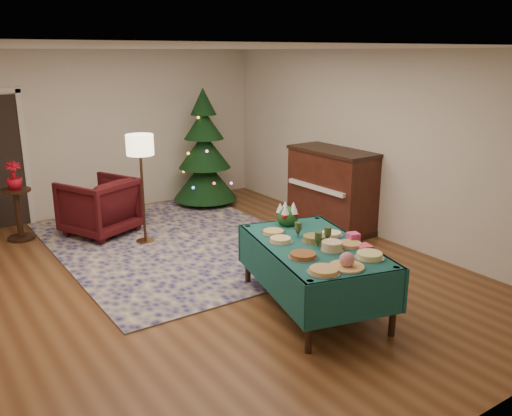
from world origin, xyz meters
TOP-DOWN VIEW (x-y plane):
  - room_shell at (0.00, 0.00)m, footprint 7.00×7.00m
  - rug at (0.38, 1.27)m, footprint 3.20×4.20m
  - buffet_table at (0.70, -1.37)m, footprint 1.48×2.04m
  - platter_0 at (0.28, -2.00)m, footprint 0.32×0.32m
  - platter_1 at (0.54, -2.03)m, footprint 0.34×0.34m
  - platter_2 at (0.89, -1.98)m, footprint 0.29×0.29m
  - platter_3 at (0.36, -1.60)m, footprint 0.30×0.30m
  - platter_4 at (0.73, -1.61)m, footprint 0.25×0.25m
  - platter_5 at (0.97, -1.62)m, footprint 0.28×0.28m
  - platter_6 at (0.45, -1.12)m, footprint 0.26×0.26m
  - platter_7 at (0.75, -1.31)m, footprint 0.26×0.26m
  - platter_8 at (1.04, -1.26)m, footprint 0.25×0.25m
  - platter_9 at (0.55, -0.85)m, footprint 0.27×0.27m
  - goblet_0 at (0.71, -1.09)m, footprint 0.08×0.08m
  - goblet_1 at (0.86, -1.40)m, footprint 0.08×0.08m
  - goblet_2 at (0.67, -1.47)m, footprint 0.08×0.08m
  - napkin_stack at (1.04, -1.75)m, footprint 0.17×0.17m
  - gift_box at (1.10, -1.53)m, footprint 0.14×0.14m
  - centerpiece at (0.87, -0.68)m, footprint 0.26×0.26m
  - armchair at (-0.37, 2.30)m, footprint 1.20×1.17m
  - floor_lamp at (0.03, 1.58)m, footprint 0.38×0.38m
  - side_table at (-1.43, 2.73)m, footprint 0.42×0.42m
  - potted_plant at (-1.43, 2.73)m, footprint 0.23×0.40m
  - christmas_tree at (1.76, 2.90)m, footprint 1.41×1.41m
  - piano at (2.68, 0.56)m, footprint 0.72×1.46m

SIDE VIEW (x-z plane):
  - rug at x=0.38m, z-range 0.00..0.02m
  - side_table at x=-1.43m, z-range -0.01..0.75m
  - armchair at x=-0.37m, z-range 0.00..0.95m
  - buffet_table at x=0.70m, z-range 0.22..0.93m
  - piano at x=2.68m, z-range -0.01..1.23m
  - platter_8 at x=1.04m, z-range 0.71..0.75m
  - platter_9 at x=0.55m, z-range 0.71..0.75m
  - platter_5 at x=0.97m, z-range 0.71..0.75m
  - napkin_stack at x=1.04m, z-range 0.72..0.75m
  - platter_0 at x=0.28m, z-range 0.71..0.76m
  - platter_6 at x=0.45m, z-range 0.71..0.76m
  - platter_3 at x=0.36m, z-range 0.71..0.76m
  - platter_2 at x=0.89m, z-range 0.71..0.77m
  - platter_7 at x=0.75m, z-range 0.71..0.78m
  - platter_4 at x=0.73m, z-range 0.71..0.81m
  - gift_box at x=1.10m, z-range 0.72..0.81m
  - platter_1 at x=0.54m, z-range 0.70..0.85m
  - goblet_0 at x=0.71m, z-range 0.72..0.89m
  - goblet_1 at x=0.86m, z-range 0.72..0.89m
  - goblet_2 at x=0.67m, z-range 0.72..0.89m
  - centerpiece at x=0.87m, z-range 0.69..0.99m
  - potted_plant at x=-1.43m, z-range 0.76..0.98m
  - christmas_tree at x=1.76m, z-range -0.10..1.96m
  - floor_lamp at x=0.03m, z-range 0.55..2.11m
  - room_shell at x=0.00m, z-range -2.15..4.85m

